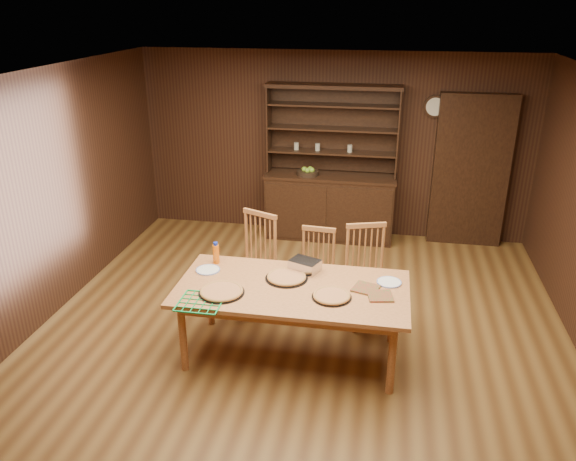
% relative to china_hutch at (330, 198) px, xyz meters
% --- Properties ---
extents(floor, '(6.00, 6.00, 0.00)m').
position_rel_china_hutch_xyz_m(floor, '(0.00, -2.75, -0.60)').
color(floor, brown).
rests_on(floor, ground).
extents(room_shell, '(6.00, 6.00, 6.00)m').
position_rel_china_hutch_xyz_m(room_shell, '(0.00, -2.75, 0.98)').
color(room_shell, silver).
rests_on(room_shell, floor).
extents(china_hutch, '(1.84, 0.52, 2.17)m').
position_rel_china_hutch_xyz_m(china_hutch, '(0.00, 0.00, 0.00)').
color(china_hutch, black).
rests_on(china_hutch, floor).
extents(doorway, '(1.00, 0.18, 2.10)m').
position_rel_china_hutch_xyz_m(doorway, '(1.90, 0.15, 0.45)').
color(doorway, black).
rests_on(doorway, floor).
extents(wall_clock, '(0.30, 0.05, 0.30)m').
position_rel_china_hutch_xyz_m(wall_clock, '(1.35, 0.20, 1.30)').
color(wall_clock, black).
rests_on(wall_clock, room_shell).
extents(dining_table, '(2.16, 1.08, 0.75)m').
position_rel_china_hutch_xyz_m(dining_table, '(-0.02, -3.01, 0.09)').
color(dining_table, '#CC7F46').
rests_on(dining_table, floor).
extents(chair_left, '(0.59, 0.58, 1.11)m').
position_rel_china_hutch_xyz_m(chair_left, '(-0.58, -2.15, -0.00)').
color(chair_left, '#A36838').
rests_on(chair_left, floor).
extents(chair_center, '(0.42, 0.40, 0.96)m').
position_rel_china_hutch_xyz_m(chair_center, '(0.09, -2.09, -0.09)').
color(chair_center, '#A36838').
rests_on(chair_center, floor).
extents(chair_right, '(0.55, 0.54, 1.09)m').
position_rel_china_hutch_xyz_m(chair_right, '(0.63, -2.21, -0.02)').
color(chair_right, '#A36838').
rests_on(chair_right, floor).
extents(pizza_left, '(0.42, 0.42, 0.04)m').
position_rel_china_hutch_xyz_m(pizza_left, '(-0.64, -3.24, 0.17)').
color(pizza_left, black).
rests_on(pizza_left, dining_table).
extents(pizza_right, '(0.36, 0.36, 0.04)m').
position_rel_china_hutch_xyz_m(pizza_right, '(0.36, -3.14, 0.17)').
color(pizza_right, black).
rests_on(pizza_right, dining_table).
extents(pizza_center, '(0.41, 0.41, 0.04)m').
position_rel_china_hutch_xyz_m(pizza_center, '(-0.11, -2.85, 0.17)').
color(pizza_center, black).
rests_on(pizza_center, dining_table).
extents(cooling_rack, '(0.45, 0.45, 0.02)m').
position_rel_china_hutch_xyz_m(cooling_rack, '(-0.77, -3.44, 0.16)').
color(cooling_rack, '#0CA248').
rests_on(cooling_rack, dining_table).
extents(plate_left, '(0.24, 0.24, 0.02)m').
position_rel_china_hutch_xyz_m(plate_left, '(-0.90, -2.82, 0.16)').
color(plate_left, silver).
rests_on(plate_left, dining_table).
extents(plate_right, '(0.24, 0.24, 0.02)m').
position_rel_china_hutch_xyz_m(plate_right, '(0.86, -2.77, 0.16)').
color(plate_right, silver).
rests_on(plate_right, dining_table).
extents(foil_dish, '(0.33, 0.29, 0.11)m').
position_rel_china_hutch_xyz_m(foil_dish, '(0.04, -2.65, 0.21)').
color(foil_dish, silver).
rests_on(foil_dish, dining_table).
extents(juice_bottle, '(0.07, 0.07, 0.23)m').
position_rel_china_hutch_xyz_m(juice_bottle, '(-0.87, -2.64, 0.26)').
color(juice_bottle, orange).
rests_on(juice_bottle, dining_table).
extents(pot_holder_a, '(0.25, 0.25, 0.02)m').
position_rel_china_hutch_xyz_m(pot_holder_a, '(0.79, -3.05, 0.16)').
color(pot_holder_a, red).
rests_on(pot_holder_a, dining_table).
extents(pot_holder_b, '(0.28, 0.28, 0.02)m').
position_rel_china_hutch_xyz_m(pot_holder_b, '(0.65, -2.93, 0.16)').
color(pot_holder_b, red).
rests_on(pot_holder_b, dining_table).
extents(fruit_bowl, '(0.31, 0.31, 0.12)m').
position_rel_china_hutch_xyz_m(fruit_bowl, '(-0.31, -0.07, 0.39)').
color(fruit_bowl, black).
rests_on(fruit_bowl, china_hutch).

